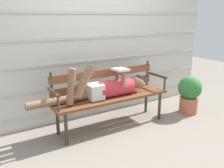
# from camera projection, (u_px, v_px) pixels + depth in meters

# --- Properties ---
(ground_plane) EXTENTS (12.00, 12.00, 0.00)m
(ground_plane) POSITION_uv_depth(u_px,v_px,m) (118.00, 130.00, 3.33)
(ground_plane) COLOR gray
(house_siding) EXTENTS (4.48, 0.08, 2.50)m
(house_siding) POSITION_uv_depth(u_px,v_px,m) (93.00, 37.00, 3.59)
(house_siding) COLOR beige
(house_siding) RESTS_ON ground
(park_bench) EXTENTS (1.72, 0.43, 0.87)m
(park_bench) POSITION_uv_depth(u_px,v_px,m) (110.00, 92.00, 3.38)
(park_bench) COLOR brown
(park_bench) RESTS_ON ground
(reclining_person) EXTENTS (1.71, 0.26, 0.51)m
(reclining_person) POSITION_uv_depth(u_px,v_px,m) (106.00, 87.00, 3.25)
(reclining_person) COLOR #B72D38
(potted_plant) EXTENTS (0.38, 0.38, 0.62)m
(potted_plant) POSITION_uv_depth(u_px,v_px,m) (189.00, 93.00, 3.85)
(potted_plant) COLOR #AD5B3D
(potted_plant) RESTS_ON ground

